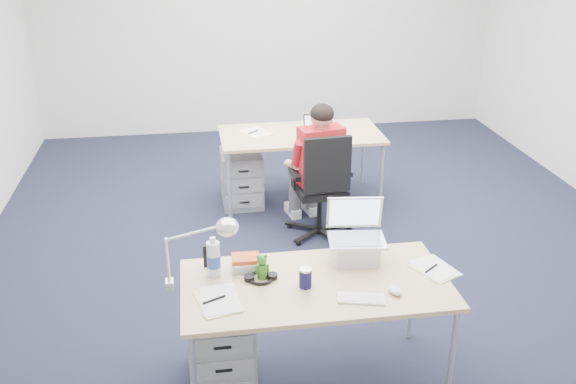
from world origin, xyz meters
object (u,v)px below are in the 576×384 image
at_px(book_stack, 246,263).
at_px(desk_lamp, 191,253).
at_px(silver_laptop, 357,233).
at_px(bear_figurine, 262,266).
at_px(wireless_keyboard, 361,298).
at_px(sunglasses, 357,262).
at_px(drawer_pedestal_near, 221,345).
at_px(can_koozie, 305,278).
at_px(desk_far, 301,138).
at_px(drawer_pedestal_far, 242,178).
at_px(computer_mouse, 395,290).
at_px(dark_laptop, 317,126).
at_px(headphones, 261,277).
at_px(cordless_phone, 207,256).
at_px(desk_near, 316,289).
at_px(seated_person, 315,167).
at_px(water_bottle, 214,257).
at_px(far_cup, 326,124).
at_px(office_chair, 320,207).

relative_size(book_stack, desk_lamp, 0.41).
height_order(silver_laptop, bear_figurine, silver_laptop).
height_order(wireless_keyboard, sunglasses, sunglasses).
bearing_deg(drawer_pedestal_near, can_koozie, -14.18).
distance_m(desk_far, can_koozie, 2.84).
distance_m(drawer_pedestal_far, can_koozie, 2.88).
bearing_deg(drawer_pedestal_far, can_koozie, -87.20).
bearing_deg(drawer_pedestal_far, computer_mouse, -77.89).
distance_m(silver_laptop, dark_laptop, 2.42).
bearing_deg(book_stack, sunglasses, -3.94).
bearing_deg(sunglasses, bear_figurine, -155.31).
xyz_separation_m(drawer_pedestal_far, silver_laptop, (0.51, -2.57, 0.64)).
relative_size(desk_far, wireless_keyboard, 5.87).
xyz_separation_m(headphones, can_koozie, (0.25, -0.12, 0.04)).
relative_size(desk_far, cordless_phone, 10.82).
relative_size(desk_near, silver_laptop, 4.26).
bearing_deg(seated_person, desk_far, 79.98).
distance_m(can_koozie, water_bottle, 0.57).
relative_size(desk_near, book_stack, 8.68).
xyz_separation_m(drawer_pedestal_far, sunglasses, (0.51, -2.62, 0.47)).
xyz_separation_m(can_koozie, far_cup, (0.73, 2.87, -0.01)).
xyz_separation_m(desk_far, wireless_keyboard, (-0.17, -2.98, 0.05)).
bearing_deg(drawer_pedestal_near, silver_laptop, 8.99).
xyz_separation_m(wireless_keyboard, bear_figurine, (-0.53, 0.32, 0.07)).
xyz_separation_m(seated_person, dark_laptop, (0.12, 0.50, 0.22)).
relative_size(desk_near, drawer_pedestal_near, 2.91).
relative_size(desk_far, bear_figurine, 9.97).
bearing_deg(sunglasses, desk_far, 105.16).
bearing_deg(seated_person, headphones, -121.50).
bearing_deg(bear_figurine, desk_far, 80.53).
bearing_deg(book_stack, drawer_pedestal_near, -143.41).
relative_size(can_koozie, cordless_phone, 0.83).
bearing_deg(seated_person, desk_near, -112.77).
bearing_deg(desk_lamp, office_chair, 38.69).
xyz_separation_m(desk_far, silver_laptop, (-0.09, -2.53, 0.23)).
relative_size(seated_person, book_stack, 6.70).
distance_m(book_stack, far_cup, 2.81).
bearing_deg(drawer_pedestal_far, seated_person, -46.66).
xyz_separation_m(office_chair, wireless_keyboard, (-0.22, -2.18, 0.45)).
distance_m(drawer_pedestal_far, far_cup, 1.01).
bearing_deg(office_chair, desk_lamp, -125.78).
bearing_deg(desk_far, far_cup, 15.37).
relative_size(desk_near, sunglasses, 16.66).
xyz_separation_m(desk_far, bear_figurine, (-0.70, -2.66, 0.13)).
relative_size(seated_person, bear_figurine, 7.70).
bearing_deg(desk_lamp, dark_laptop, 44.21).
distance_m(desk_near, seated_person, 2.18).
xyz_separation_m(computer_mouse, dark_laptop, (0.10, 2.82, 0.09)).
xyz_separation_m(office_chair, far_cup, (0.22, 0.87, 0.50)).
distance_m(silver_laptop, bear_figurine, 0.64).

